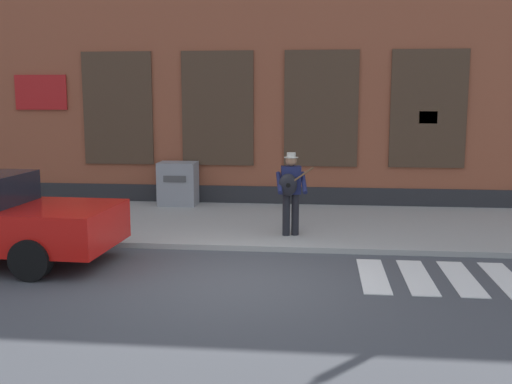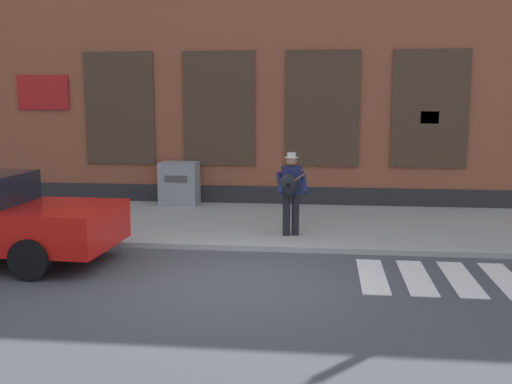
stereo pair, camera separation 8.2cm
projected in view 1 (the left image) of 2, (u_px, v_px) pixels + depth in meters
ground_plane at (233, 281)px, 9.26m from camera, size 160.00×160.00×0.00m
sidewalk at (260, 223)px, 13.26m from camera, size 28.00×4.52×0.10m
building_backdrop at (275, 32)px, 16.73m from camera, size 28.00×4.06×9.24m
busker at (291, 189)px, 11.73m from camera, size 0.75×0.59×1.65m
utility_box at (178, 184)px, 15.19m from camera, size 0.95×0.71×1.09m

